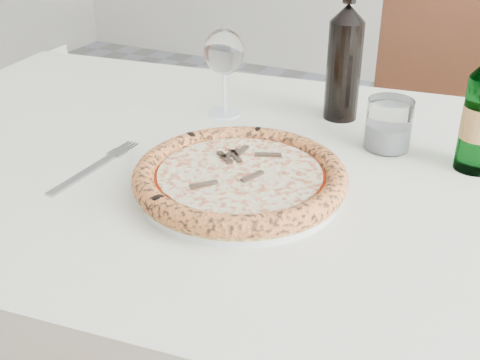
% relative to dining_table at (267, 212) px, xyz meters
% --- Properties ---
extents(dining_table, '(1.55, 1.03, 0.76)m').
position_rel_dining_table_xyz_m(dining_table, '(0.00, 0.00, 0.00)').
color(dining_table, brown).
rests_on(dining_table, floor).
extents(chair_far, '(0.53, 0.53, 0.93)m').
position_rel_dining_table_xyz_m(chair_far, '(0.12, 0.81, -0.14)').
color(chair_far, brown).
rests_on(chair_far, floor).
extents(plate, '(0.29, 0.29, 0.02)m').
position_rel_dining_table_xyz_m(plate, '(0.00, -0.10, 0.10)').
color(plate, white).
rests_on(plate, dining_table).
extents(pizza, '(0.31, 0.31, 0.03)m').
position_rel_dining_table_xyz_m(pizza, '(-0.00, -0.10, 0.11)').
color(pizza, tan).
rests_on(pizza, plate).
extents(fork, '(0.03, 0.21, 0.00)m').
position_rel_dining_table_xyz_m(fork, '(-0.24, -0.13, 0.09)').
color(fork, '#9D9FA5').
rests_on(fork, dining_table).
extents(wine_glass, '(0.07, 0.07, 0.16)m').
position_rel_dining_table_xyz_m(wine_glass, '(-0.16, 0.16, 0.20)').
color(wine_glass, white).
rests_on(wine_glass, dining_table).
extents(tumbler, '(0.08, 0.08, 0.08)m').
position_rel_dining_table_xyz_m(tumbler, '(0.15, 0.15, 0.12)').
color(tumbler, silver).
rests_on(tumbler, dining_table).
extents(wine_bottle, '(0.06, 0.06, 0.26)m').
position_rel_dining_table_xyz_m(wine_bottle, '(0.04, 0.24, 0.20)').
color(wine_bottle, black).
rests_on(wine_bottle, dining_table).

